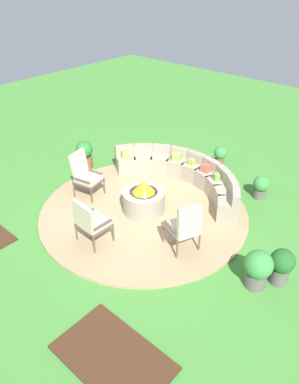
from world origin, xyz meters
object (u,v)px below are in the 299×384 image
object	(u,v)px
potted_plant_2	(85,154)
curved_stone_bench	(184,174)
potted_plant_3	(282,265)
fire_pit	(144,199)
lounge_chair_back_left	(185,226)
potted_plant_4	(258,268)
potted_plant_1	(261,186)
lounge_chair_front_right	(90,221)
potted_plant_0	(220,156)
lounge_chair_front_left	(85,174)

from	to	relation	value
potted_plant_2	curved_stone_bench	bearing A→B (deg)	20.50
curved_stone_bench	potted_plant_3	bearing A→B (deg)	-24.97
fire_pit	potted_plant_3	distance (m)	3.29
lounge_chair_back_left	potted_plant_2	bearing A→B (deg)	98.01
curved_stone_bench	potted_plant_2	xyz separation A→B (m)	(-2.70, -1.01, 0.06)
curved_stone_bench	potted_plant_4	xyz separation A→B (m)	(3.02, -1.89, 0.07)
curved_stone_bench	potted_plant_1	xyz separation A→B (m)	(1.72, 0.81, -0.03)
lounge_chair_back_left	potted_plant_4	world-z (taller)	lounge_chair_back_left
lounge_chair_back_left	potted_plant_2	size ratio (longest dim) A/B	1.40
fire_pit	curved_stone_bench	world-z (taller)	fire_pit
lounge_chair_front_right	potted_plant_0	size ratio (longest dim) A/B	1.63
fire_pit	lounge_chair_back_left	distance (m)	1.59
curved_stone_bench	lounge_chair_front_right	bearing A→B (deg)	-90.22
lounge_chair_back_left	potted_plant_3	world-z (taller)	lounge_chair_back_left
lounge_chair_front_right	potted_plant_3	size ratio (longest dim) A/B	1.41
fire_pit	potted_plant_4	world-z (taller)	fire_pit
curved_stone_bench	lounge_chair_back_left	xyz separation A→B (m)	(1.49, -2.00, 0.27)
fire_pit	potted_plant_3	world-z (taller)	fire_pit
lounge_chair_front_left	potted_plant_0	bearing A→B (deg)	142.84
lounge_chair_front_right	lounge_chair_back_left	size ratio (longest dim) A/B	0.92
potted_plant_1	potted_plant_4	distance (m)	3.00
fire_pit	potted_plant_2	size ratio (longest dim) A/B	1.24
lounge_chair_back_left	potted_plant_3	xyz separation A→B (m)	(1.80, 0.47, -0.21)
potted_plant_0	potted_plant_4	xyz separation A→B (m)	(2.89, -3.37, 0.07)
lounge_chair_front_left	potted_plant_2	distance (m)	1.54
lounge_chair_front_left	potted_plant_0	distance (m)	3.82
curved_stone_bench	lounge_chair_front_left	distance (m)	2.49
lounge_chair_back_left	lounge_chair_front_right	bearing A→B (deg)	147.17
lounge_chair_front_right	potted_plant_4	size ratio (longest dim) A/B	1.34
lounge_chair_front_left	lounge_chair_front_right	bearing A→B (deg)	41.47
lounge_chair_back_left	curved_stone_bench	bearing A→B (deg)	58.07
lounge_chair_front_left	curved_stone_bench	bearing A→B (deg)	130.82
curved_stone_bench	fire_pit	bearing A→B (deg)	-90.06
potted_plant_1	potted_plant_2	world-z (taller)	potted_plant_2
lounge_chair_front_left	potted_plant_3	xyz separation A→B (m)	(4.79, 0.44, -0.22)
fire_pit	potted_plant_2	xyz separation A→B (m)	(-2.69, 0.52, 0.05)
fire_pit	potted_plant_0	size ratio (longest dim) A/B	1.56
potted_plant_0	potted_plant_4	world-z (taller)	potted_plant_4
lounge_chair_back_left	potted_plant_1	world-z (taller)	lounge_chair_back_left
lounge_chair_front_left	potted_plant_4	bearing A→B (deg)	79.23
potted_plant_0	potted_plant_1	size ratio (longest dim) A/B	1.06
potted_plant_3	lounge_chair_back_left	bearing A→B (deg)	-165.42
lounge_chair_back_left	potted_plant_4	distance (m)	1.54
fire_pit	lounge_chair_front_right	world-z (taller)	lounge_chair_front_right
potted_plant_1	potted_plant_4	bearing A→B (deg)	-64.27
lounge_chair_back_left	potted_plant_1	bearing A→B (deg)	16.75
potted_plant_3	potted_plant_4	world-z (taller)	potted_plant_4
potted_plant_0	potted_plant_2	xyz separation A→B (m)	(-2.83, -2.49, 0.06)
lounge_chair_back_left	potted_plant_3	distance (m)	1.87
potted_plant_1	fire_pit	bearing A→B (deg)	-126.27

